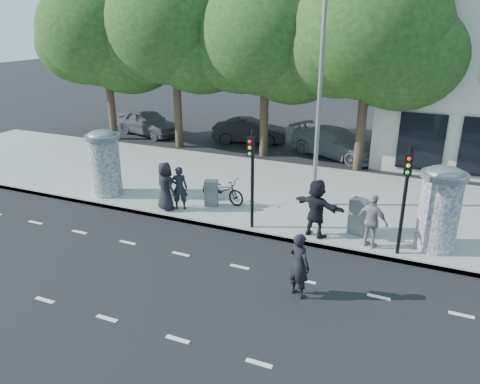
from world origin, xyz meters
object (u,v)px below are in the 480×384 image
at_px(street_lamp, 320,82).
at_px(car_mid, 250,131).
at_px(traffic_pole_near, 252,170).
at_px(man_road, 299,265).
at_px(cabinet_left, 211,193).
at_px(ad_column_left, 105,161).
at_px(ped_a, 165,186).
at_px(ped_f, 316,208).
at_px(car_right, 336,142).
at_px(cabinet_right, 359,217).
at_px(bicycle, 223,190).
at_px(ped_b, 179,188).
at_px(car_left, 148,122).
at_px(ad_column_right, 440,206).
at_px(traffic_pole_far, 405,190).
at_px(ped_e, 372,221).

distance_m(street_lamp, car_mid, 11.04).
height_order(traffic_pole_near, man_road, traffic_pole_near).
bearing_deg(cabinet_left, ad_column_left, 170.62).
height_order(traffic_pole_near, ped_a, traffic_pole_near).
relative_size(street_lamp, ped_f, 4.09).
distance_m(car_mid, car_right, 5.28).
relative_size(ped_a, cabinet_left, 1.80).
bearing_deg(car_mid, cabinet_left, -179.35).
bearing_deg(car_mid, cabinet_right, -155.00).
height_order(cabinet_left, car_right, car_right).
distance_m(traffic_pole_near, bicycle, 2.99).
distance_m(street_lamp, ped_b, 6.33).
xyz_separation_m(man_road, car_left, (-13.68, 13.55, -0.13)).
distance_m(ad_column_right, car_mid, 14.62).
relative_size(ad_column_right, traffic_pole_far, 0.78).
xyz_separation_m(ad_column_left, traffic_pole_far, (11.40, -0.71, 0.69)).
bearing_deg(traffic_pole_far, bicycle, 165.68).
height_order(bicycle, car_right, car_right).
bearing_deg(car_mid, ped_f, -161.44).
xyz_separation_m(man_road, cabinet_right, (0.82, 4.11, -0.15)).
distance_m(man_road, cabinet_left, 6.44).
xyz_separation_m(ped_a, car_right, (4.14, 10.04, -0.32)).
relative_size(street_lamp, ped_b, 4.82).
distance_m(ad_column_right, traffic_pole_near, 5.91).
relative_size(cabinet_left, car_left, 0.22).
bearing_deg(ad_column_left, ped_e, -2.93).
bearing_deg(car_left, traffic_pole_near, -117.21).
distance_m(bicycle, cabinet_right, 5.36).
bearing_deg(cabinet_left, cabinet_right, -18.50).
bearing_deg(car_right, cabinet_right, -139.10).
bearing_deg(cabinet_left, traffic_pole_near, -45.74).
bearing_deg(ped_e, traffic_pole_far, -171.88).
relative_size(car_left, car_mid, 1.08).
distance_m(traffic_pole_far, ped_e, 1.49).
bearing_deg(bicycle, cabinet_left, 163.32).
height_order(ad_column_right, man_road, ad_column_right).
height_order(ad_column_right, car_mid, ad_column_right).
bearing_deg(ped_b, ped_e, 153.77).
bearing_deg(street_lamp, cabinet_left, -155.44).
bearing_deg(ped_e, bicycle, 4.52).
distance_m(ad_column_right, ped_f, 3.72).
bearing_deg(ped_f, traffic_pole_far, -167.88).
bearing_deg(traffic_pole_far, ad_column_right, 42.21).
bearing_deg(ped_a, man_road, 174.45).
bearing_deg(bicycle, traffic_pole_far, -93.41).
bearing_deg(ad_column_right, ped_b, -177.40).
height_order(car_left, car_right, car_left).
distance_m(cabinet_right, car_mid, 12.96).
distance_m(ad_column_right, traffic_pole_far, 1.52).
bearing_deg(traffic_pole_near, ped_b, 170.72).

